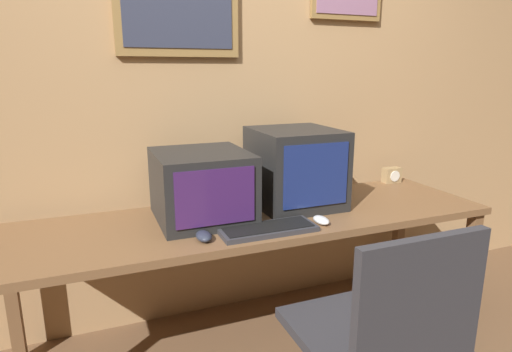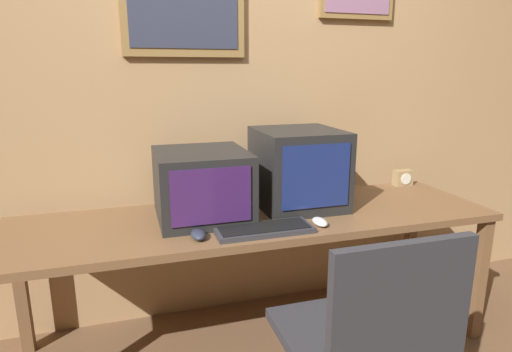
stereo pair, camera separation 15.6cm
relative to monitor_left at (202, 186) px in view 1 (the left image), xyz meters
The scene contains 8 objects.
wall_back 0.64m from the monitor_left, 56.73° to the left, with size 8.00×0.08×2.60m.
desk 0.34m from the monitor_left, 14.11° to the right, with size 2.35×0.66×0.71m.
monitor_left is the anchor object (origin of this frame).
monitor_right 0.51m from the monitor_left, ahead, with size 0.41×0.45×0.40m.
keyboard_main 0.38m from the monitor_left, 52.10° to the right, with size 0.43×0.17×0.03m.
mouse_near_keyboard 0.58m from the monitor_left, 29.57° to the right, with size 0.06×0.11×0.03m.
mouse_far_corner 0.32m from the monitor_left, 103.81° to the right, with size 0.06×0.11×0.04m.
desk_clock 1.30m from the monitor_left, ahead, with size 0.11×0.07×0.09m.
Camera 1 is at (-0.73, -0.85, 1.39)m, focal length 30.00 mm.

